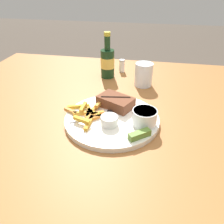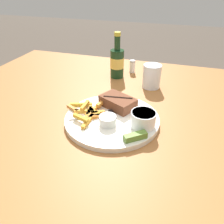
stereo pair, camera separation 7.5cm
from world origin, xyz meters
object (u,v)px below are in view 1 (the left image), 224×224
object	(u,v)px
salt_shaker	(122,66)
dipping_sauce_cup	(110,120)
knife_utensil	(109,109)
beer_bottle	(108,62)
steak_portion	(116,102)
pickle_spear	(140,135)
drinking_glass	(144,75)
fork_utensil	(87,120)
dinner_plate	(112,119)
coleslaw_cup	(145,116)

from	to	relation	value
salt_shaker	dipping_sauce_cup	bearing A→B (deg)	-85.86
knife_utensil	beer_bottle	world-z (taller)	beer_bottle
steak_portion	dipping_sauce_cup	size ratio (longest dim) A/B	2.63
pickle_spear	drinking_glass	bearing A→B (deg)	92.17
steak_portion	beer_bottle	xyz separation A→B (m)	(-0.10, 0.31, 0.04)
steak_portion	salt_shaker	bearing A→B (deg)	95.39
steak_portion	fork_utensil	bearing A→B (deg)	-127.57
dipping_sauce_cup	drinking_glass	world-z (taller)	drinking_glass
dinner_plate	knife_utensil	size ratio (longest dim) A/B	2.07
dinner_plate	knife_utensil	distance (m)	0.05
coleslaw_cup	drinking_glass	bearing A→B (deg)	94.17
coleslaw_cup	dipping_sauce_cup	world-z (taller)	coleslaw_cup
dipping_sauce_cup	fork_utensil	bearing A→B (deg)	171.98
knife_utensil	dipping_sauce_cup	bearing A→B (deg)	172.00
dipping_sauce_cup	coleslaw_cup	bearing A→B (deg)	12.94
coleslaw_cup	salt_shaker	bearing A→B (deg)	106.75
dinner_plate	fork_utensil	world-z (taller)	fork_utensil
knife_utensil	beer_bottle	size ratio (longest dim) A/B	0.73
dinner_plate	pickle_spear	size ratio (longest dim) A/B	4.69
dipping_sauce_cup	dinner_plate	bearing A→B (deg)	93.31
knife_utensil	drinking_glass	size ratio (longest dim) A/B	1.52
steak_portion	dipping_sauce_cup	xyz separation A→B (m)	(0.00, -0.12, -0.00)
beer_bottle	knife_utensil	bearing A→B (deg)	-77.71
pickle_spear	fork_utensil	size ratio (longest dim) A/B	0.55
beer_bottle	salt_shaker	xyz separation A→B (m)	(0.06, 0.08, -0.04)
dinner_plate	dipping_sauce_cup	world-z (taller)	dipping_sauce_cup
steak_portion	salt_shaker	distance (m)	0.39
knife_utensil	drinking_glass	xyz separation A→B (m)	(0.11, 0.28, 0.03)
fork_utensil	drinking_glass	distance (m)	0.39
fork_utensil	salt_shaker	distance (m)	0.50
beer_bottle	dinner_plate	bearing A→B (deg)	-76.22
dinner_plate	drinking_glass	xyz separation A→B (m)	(0.09, 0.32, 0.04)
coleslaw_cup	drinking_glass	xyz separation A→B (m)	(-0.02, 0.34, 0.00)
dinner_plate	drinking_glass	world-z (taller)	drinking_glass
beer_bottle	pickle_spear	bearing A→B (deg)	-67.60
fork_utensil	knife_utensil	size ratio (longest dim) A/B	0.80
coleslaw_cup	dipping_sauce_cup	distance (m)	0.11
dipping_sauce_cup	pickle_spear	xyz separation A→B (m)	(0.10, -0.05, -0.01)
dinner_plate	coleslaw_cup	distance (m)	0.12
pickle_spear	fork_utensil	distance (m)	0.19
coleslaw_cup	pickle_spear	distance (m)	0.08
steak_portion	beer_bottle	size ratio (longest dim) A/B	0.68
dipping_sauce_cup	salt_shaker	size ratio (longest dim) A/B	0.87
dipping_sauce_cup	knife_utensil	world-z (taller)	dipping_sauce_cup
pickle_spear	drinking_glass	size ratio (longest dim) A/B	0.67
dinner_plate	salt_shaker	distance (m)	0.47
dinner_plate	fork_utensil	bearing A→B (deg)	-156.31
dinner_plate	drinking_glass	size ratio (longest dim) A/B	3.14
steak_portion	knife_utensil	xyz separation A→B (m)	(-0.02, -0.03, -0.02)
dipping_sauce_cup	knife_utensil	size ratio (longest dim) A/B	0.36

